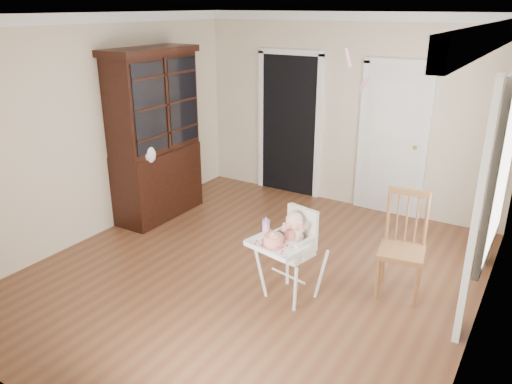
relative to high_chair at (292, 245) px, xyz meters
The scene contains 16 objects.
floor 0.85m from the high_chair, 159.15° to the left, with size 5.00×5.00×0.00m, color brown.
ceiling 2.20m from the high_chair, 159.15° to the left, with size 5.00×5.00×0.00m, color white.
wall_back 2.88m from the high_chair, 102.01° to the left, with size 4.50×4.50×0.00m, color beige.
wall_left 2.94m from the high_chair, behind, with size 5.00×5.00×0.00m, color beige.
wall_right 1.85m from the high_chair, ahead, with size 5.00×5.00×0.00m, color beige.
crown_molding 2.14m from the high_chair, 159.15° to the left, with size 4.50×5.00×0.12m, color white, non-canonical shape.
doorway 3.13m from the high_chair, 118.67° to the left, with size 1.06×0.05×2.22m.
closet_door 2.73m from the high_chair, 87.41° to the left, with size 0.96×0.09×2.13m.
window_right 2.02m from the high_chair, 32.54° to the left, with size 0.13×1.84×2.30m.
high_chair is the anchor object (origin of this frame).
baby 0.13m from the high_chair, 74.31° to the left, with size 0.26×0.23×0.40m.
cake 0.28m from the high_chair, 106.87° to the right, with size 0.23×0.23×0.11m.
sippy_cup 0.31m from the high_chair, 168.83° to the right, with size 0.08×0.08×0.19m.
china_cabinet 2.78m from the high_chair, 160.14° to the left, with size 0.60×1.35×2.28m.
dining_chair 1.13m from the high_chair, 36.79° to the left, with size 0.50×0.50×1.07m.
streamer 1.89m from the high_chair, 78.60° to the left, with size 0.03×0.50×0.02m, color pink, non-canonical shape.
Camera 1 is at (2.57, -4.13, 2.79)m, focal length 35.00 mm.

